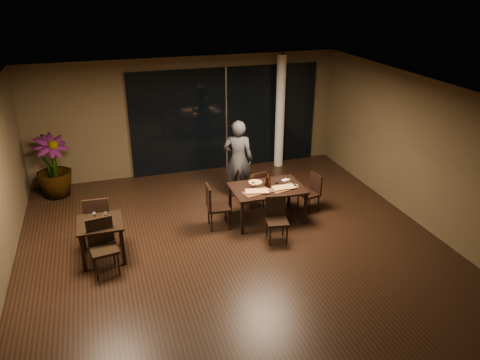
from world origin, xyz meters
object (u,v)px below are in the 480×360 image
bottle_b (269,181)px  chair_main_right (312,190)px  chair_main_left (214,204)px  diner (238,159)px  main_table (267,191)px  chair_main_far (256,187)px  potted_plant (53,167)px  side_table (101,228)px  chair_side_far (98,218)px  bottle_c (267,177)px  chair_side_near (103,243)px  bottle_a (266,180)px  chair_main_near (276,216)px

bottle_b → chair_main_right: bearing=7.4°
chair_main_left → diner: diner is taller
main_table → bottle_b: size_ratio=5.18×
chair_main_far → potted_plant: size_ratio=0.58×
side_table → chair_side_far: size_ratio=0.78×
main_table → chair_main_right: size_ratio=1.78×
chair_main_right → potted_plant: potted_plant is taller
chair_main_left → bottle_c: (1.18, 0.13, 0.39)m
side_table → bottle_b: bearing=8.2°
chair_main_left → potted_plant: bearing=54.8°
chair_side_near → potted_plant: bearing=96.2°
chair_side_far → potted_plant: potted_plant is taller
potted_plant → bottle_c: 5.02m
diner → bottle_c: bearing=125.4°
diner → bottle_b: size_ratio=6.42×
chair_main_far → bottle_a: bottle_a is taller
potted_plant → bottle_a: bearing=-30.4°
chair_main_far → chair_main_near: chair_main_near is taller
bottle_a → bottle_b: bottle_a is taller
main_table → chair_main_far: size_ratio=1.76×
main_table → chair_main_far: 0.67m
chair_main_near → bottle_c: bottle_c is taller
chair_side_near → side_table: bearing=82.1°
chair_side_far → bottle_b: bottle_b is taller
chair_side_far → side_table: bearing=97.3°
chair_main_left → chair_side_far: (-2.28, 0.04, 0.04)m
chair_main_right → bottle_c: (-1.06, -0.01, 0.45)m
chair_main_near → chair_main_right: bearing=47.3°
chair_main_right → chair_main_near: bearing=-64.6°
chair_main_far → main_table: bearing=82.7°
chair_main_right → bottle_c: bearing=-102.1°
diner → chair_side_near: bearing=57.2°
chair_side_near → bottle_c: (3.42, 1.04, 0.37)m
main_table → chair_side_far: 3.44m
chair_main_far → diner: diner is taller
side_table → chair_main_right: size_ratio=0.95×
bottle_a → bottle_c: 0.08m
chair_main_far → chair_side_far: chair_side_far is taller
chair_main_far → chair_main_right: bearing=145.4°
chair_main_left → potted_plant: size_ratio=0.65×
chair_main_near → chair_side_near: 3.29m
chair_main_near → bottle_a: (0.10, 0.86, 0.40)m
chair_main_near → chair_side_far: size_ratio=0.87×
chair_main_left → chair_side_near: 2.41m
side_table → bottle_b: size_ratio=2.76×
main_table → diner: 1.34m
side_table → bottle_c: 3.50m
bottle_a → bottle_c: bearing=57.3°
chair_main_near → chair_side_near: bearing=-168.8°
bottle_b → chair_side_near: bearing=-165.2°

